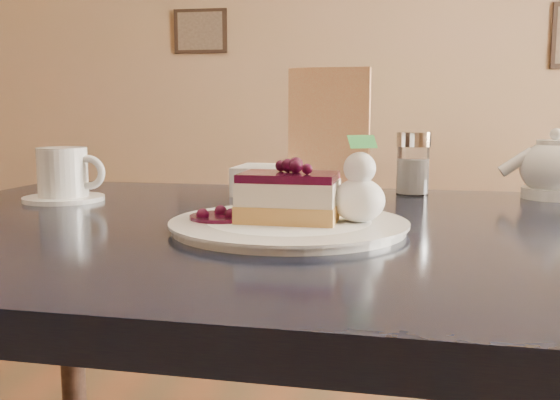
% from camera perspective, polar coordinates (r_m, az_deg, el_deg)
% --- Properties ---
extents(main_table, '(1.32, 0.91, 0.81)m').
position_cam_1_polar(main_table, '(0.90, 1.46, -7.42)').
color(main_table, black).
rests_on(main_table, ground).
extents(dessert_plate, '(0.31, 0.31, 0.01)m').
position_cam_1_polar(dessert_plate, '(0.83, 0.81, -2.35)').
color(dessert_plate, white).
rests_on(dessert_plate, main_table).
extents(cheesecake_slice, '(0.13, 0.10, 0.06)m').
position_cam_1_polar(cheesecake_slice, '(0.82, 0.81, 0.24)').
color(cheesecake_slice, tan).
rests_on(cheesecake_slice, dessert_plate).
extents(whipped_cream, '(0.07, 0.07, 0.06)m').
position_cam_1_polar(whipped_cream, '(0.82, 7.24, -0.01)').
color(whipped_cream, white).
rests_on(whipped_cream, dessert_plate).
extents(berry_sauce, '(0.09, 0.09, 0.01)m').
position_cam_1_polar(berry_sauce, '(0.84, -5.37, -1.57)').
color(berry_sauce, black).
rests_on(berry_sauce, dessert_plate).
extents(coffee_set, '(0.15, 0.14, 0.09)m').
position_cam_1_polar(coffee_set, '(1.16, -19.12, 2.00)').
color(coffee_set, white).
rests_on(coffee_set, main_table).
extents(menu_card, '(0.15, 0.04, 0.24)m').
position_cam_1_polar(menu_card, '(1.18, 4.51, 6.22)').
color(menu_card, '#FDE7A3').
rests_on(menu_card, main_table).
extents(sugar_shaker, '(0.06, 0.06, 0.12)m').
position_cam_1_polar(sugar_shaker, '(1.20, 12.06, 3.35)').
color(sugar_shaker, white).
rests_on(sugar_shaker, main_table).
extents(napkin_stack, '(0.13, 0.13, 0.05)m').
position_cam_1_polar(napkin_stack, '(1.19, -0.80, 1.85)').
color(napkin_stack, white).
rests_on(napkin_stack, main_table).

